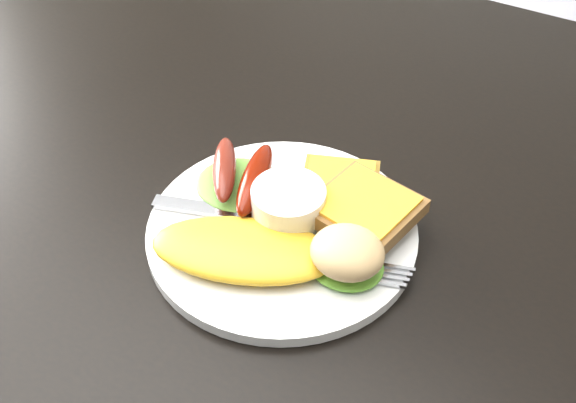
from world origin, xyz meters
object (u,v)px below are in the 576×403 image
Objects in this scene: person at (513,19)px; plate at (282,230)px; dining_table at (271,154)px; dining_chair at (488,60)px.

person reaches higher than plate.
dining_table is at bearing 125.65° from plate.
plate reaches higher than dining_table.
dining_chair is 1.57× the size of plate.
person is 5.59× the size of plate.
dining_table is 3.31× the size of dining_chair.
dining_table is 0.93× the size of person.
dining_chair is 0.28m from person.
plate is at bearing -74.52° from dining_chair.
dining_table is 5.20× the size of plate.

